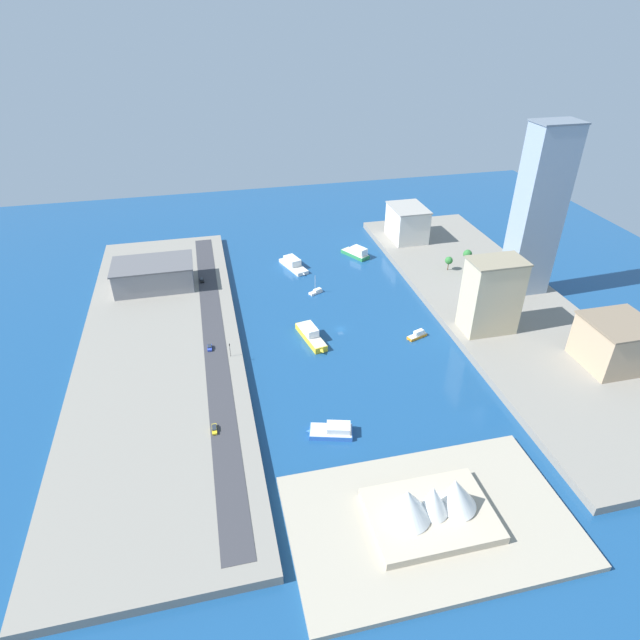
# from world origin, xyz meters

# --- Properties ---
(ground_plane) EXTENTS (440.00, 440.00, 0.00)m
(ground_plane) POSITION_xyz_m (0.00, 0.00, 0.00)
(ground_plane) COLOR navy
(quay_west) EXTENTS (70.00, 240.00, 3.55)m
(quay_west) POSITION_xyz_m (-83.19, 0.00, 1.77)
(quay_west) COLOR gray
(quay_west) RESTS_ON ground_plane
(quay_east) EXTENTS (70.00, 240.00, 3.55)m
(quay_east) POSITION_xyz_m (83.19, 0.00, 1.77)
(quay_east) COLOR gray
(quay_east) RESTS_ON ground_plane
(peninsula_point) EXTENTS (85.26, 52.22, 2.00)m
(peninsula_point) POSITION_xyz_m (1.81, 110.70, 1.00)
(peninsula_point) COLOR #A89E89
(peninsula_point) RESTS_ON ground_plane
(road_strip) EXTENTS (9.75, 228.00, 0.15)m
(road_strip) POSITION_xyz_m (59.40, 0.00, 3.62)
(road_strip) COLOR #38383D
(road_strip) RESTS_ON quay_east
(ferry_green_doubledeck) EXTENTS (14.79, 19.21, 6.44)m
(ferry_green_doubledeck) POSITION_xyz_m (-30.45, -76.46, 2.49)
(ferry_green_doubledeck) COLOR #2D8C4C
(ferry_green_doubledeck) RESTS_ON ground_plane
(sailboat_small_white) EXTENTS (8.31, 5.92, 10.77)m
(sailboat_small_white) POSITION_xyz_m (3.62, -37.17, 0.94)
(sailboat_small_white) COLOR white
(sailboat_small_white) RESTS_ON ground_plane
(catamaran_blue) EXTENTS (17.47, 11.39, 4.42)m
(catamaran_blue) POSITION_xyz_m (20.90, 67.45, 1.70)
(catamaran_blue) COLOR blue
(catamaran_blue) RESTS_ON ground_plane
(ferry_yellow_fast) EXTENTS (10.63, 26.09, 6.58)m
(ferry_yellow_fast) POSITION_xyz_m (15.71, 5.59, 2.45)
(ferry_yellow_fast) COLOR yellow
(ferry_yellow_fast) RESTS_ON ground_plane
(water_taxi_orange) EXTENTS (10.88, 6.44, 3.54)m
(water_taxi_orange) POSITION_xyz_m (-32.84, 15.00, 1.26)
(water_taxi_orange) COLOR orange
(water_taxi_orange) RESTS_ON ground_plane
(ferry_white_commuter) EXTENTS (14.07, 24.41, 5.91)m
(ferry_white_commuter) POSITION_xyz_m (9.90, -70.05, 2.28)
(ferry_white_commuter) COLOR silver
(ferry_white_commuter) RESTS_ON ground_plane
(hotel_broad_white) EXTENTS (20.68, 27.27, 20.72)m
(hotel_broad_white) POSITION_xyz_m (-66.43, -88.05, 13.94)
(hotel_broad_white) COLOR silver
(hotel_broad_white) RESTS_ON quay_west
(office_block_beige) EXTENTS (24.39, 15.64, 34.99)m
(office_block_beige) POSITION_xyz_m (-64.23, 20.09, 21.07)
(office_block_beige) COLOR #C6B793
(office_block_beige) RESTS_ON quay_west
(warehouse_low_gray) EXTENTS (41.38, 25.63, 13.55)m
(warehouse_low_gray) POSITION_xyz_m (86.57, -58.02, 10.35)
(warehouse_low_gray) COLOR gray
(warehouse_low_gray) RESTS_ON quay_east
(apartment_midrise_tan) EXTENTS (25.65, 25.15, 20.12)m
(apartment_midrise_tan) POSITION_xyz_m (-101.94, 56.14, 13.63)
(apartment_midrise_tan) COLOR tan
(apartment_midrise_tan) RESTS_ON quay_west
(tower_tall_glass) EXTENTS (21.95, 14.82, 84.79)m
(tower_tall_glass) POSITION_xyz_m (-101.20, -10.81, 45.97)
(tower_tall_glass) COLOR #8C9EB2
(tower_tall_glass) RESTS_ON quay_west
(suv_black) EXTENTS (2.13, 5.22, 1.62)m
(suv_black) POSITION_xyz_m (62.40, -57.47, 4.49)
(suv_black) COLOR black
(suv_black) RESTS_ON road_strip
(taxi_yellow_cab) EXTENTS (1.81, 5.21, 1.51)m
(taxi_yellow_cab) POSITION_xyz_m (62.76, 59.80, 4.44)
(taxi_yellow_cab) COLOR black
(taxi_yellow_cab) RESTS_ON road_strip
(hatchback_blue) EXTENTS (2.07, 4.66, 1.62)m
(hatchback_blue) POSITION_xyz_m (61.67, 8.06, 4.49)
(hatchback_blue) COLOR black
(hatchback_blue) RESTS_ON road_strip
(traffic_light_waterfront) EXTENTS (0.36, 0.36, 6.50)m
(traffic_light_waterfront) POSITION_xyz_m (53.23, 15.44, 7.89)
(traffic_light_waterfront) COLOR black
(traffic_light_waterfront) RESTS_ON quay_east
(opera_landmark) EXTENTS (37.11, 26.56, 16.29)m
(opera_landmark) POSITION_xyz_m (2.44, 110.70, 7.89)
(opera_landmark) COLOR #BCAD93
(opera_landmark) RESTS_ON peninsula_point
(park_tree_cluster) EXTENTS (19.01, 19.84, 9.43)m
(park_tree_cluster) POSITION_xyz_m (-83.58, -36.94, 9.42)
(park_tree_cluster) COLOR brown
(park_tree_cluster) RESTS_ON quay_west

